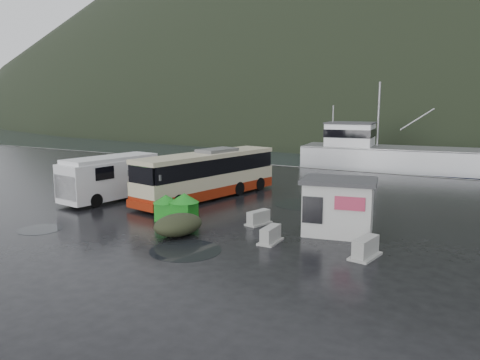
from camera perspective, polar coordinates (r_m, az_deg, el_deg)
The scene contains 14 objects.
ground at distance 26.54m, azimuth -6.94°, elevation -3.87°, with size 160.00×160.00×0.00m, color black.
harbor_water at distance 131.77m, azimuth 22.90°, elevation 6.17°, with size 300.00×180.00×0.02m, color black.
quay_edge at distance 43.97m, azimuth 8.70°, elevation 1.45°, with size 160.00×0.60×1.50m, color #999993.
coach_bus at distance 30.27m, azimuth -3.90°, elevation -2.15°, with size 2.81×11.07×3.12m, color #C1B792, non-canonical shape.
white_van at distance 30.62m, azimuth -15.29°, elevation -2.34°, with size 2.28×6.64×2.78m, color white, non-canonical shape.
waste_bin_left at distance 24.88m, azimuth -8.96°, elevation -4.84°, with size 0.97×0.97×1.35m, color #17831A, non-canonical shape.
waste_bin_right at distance 24.31m, azimuth -6.75°, elevation -5.13°, with size 1.09×1.09×1.52m, color #17831A, non-canonical shape.
dome_tent at distance 22.05m, azimuth -7.52°, elevation -6.68°, with size 1.82×2.54×1.00m, color #292D1B, non-canonical shape.
ticket_kiosk at distance 22.58m, azimuth 11.79°, elevation -6.42°, with size 3.35×2.54×2.62m, color #B9B9B4, non-canonical shape.
jersey_barrier_a at distance 20.82m, azimuth 3.73°, elevation -7.60°, with size 0.72×1.43×0.72m, color #999993, non-canonical shape.
jersey_barrier_b at distance 23.75m, azimuth 2.26°, elevation -5.42°, with size 0.70×1.41×0.70m, color #999993, non-canonical shape.
jersey_barrier_c at distance 19.52m, azimuth 15.00°, elevation -9.11°, with size 0.81×1.63×0.81m, color #999993, non-canonical shape.
fishing_trawler at distance 48.11m, azimuth 19.41°, elevation 1.71°, with size 23.10×5.09×9.24m, color white, non-canonical shape.
puddles at distance 26.34m, azimuth -2.04°, elevation -3.90°, with size 11.58×14.89×0.01m.
Camera 1 is at (15.40, -20.72, 6.15)m, focal length 35.00 mm.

